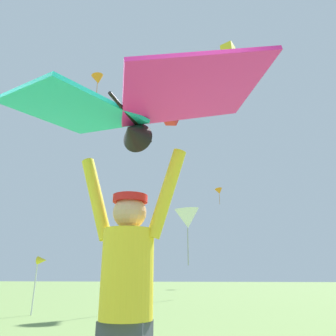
# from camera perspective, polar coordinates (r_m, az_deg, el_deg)

# --- Properties ---
(kite_flyer_person) EXTENTS (0.81, 0.39, 1.92)m
(kite_flyer_person) POSITION_cam_1_polar(r_m,az_deg,el_deg) (2.19, -7.49, -22.40)
(kite_flyer_person) COLOR #424751
(kite_flyer_person) RESTS_ON ground
(held_stunt_kite) EXTENTS (2.15, 1.26, 0.44)m
(held_stunt_kite) POSITION_cam_1_polar(r_m,az_deg,el_deg) (2.40, -7.07, 10.71)
(held_stunt_kite) COLOR black
(distant_kite_white_far_center) EXTENTS (1.89, 1.92, 3.06)m
(distant_kite_white_far_center) POSITION_cam_1_polar(r_m,az_deg,el_deg) (17.47, 3.50, -9.02)
(distant_kite_white_far_center) COLOR white
(distant_kite_orange_overhead_distant) EXTENTS (0.99, 0.94, 1.96)m
(distant_kite_orange_overhead_distant) POSITION_cam_1_polar(r_m,az_deg,el_deg) (37.07, 9.16, -4.17)
(distant_kite_orange_overhead_distant) COLOR orange
(distant_kite_orange_low_left) EXTENTS (1.58, 1.56, 2.47)m
(distant_kite_orange_low_left) POSITION_cam_1_polar(r_m,az_deg,el_deg) (30.66, -12.51, 15.25)
(distant_kite_orange_low_left) COLOR orange
(distant_kite_white_high_left) EXTENTS (1.13, 1.10, 0.41)m
(distant_kite_white_high_left) POSITION_cam_1_polar(r_m,az_deg,el_deg) (29.95, 3.12, 12.99)
(distant_kite_white_high_left) COLOR white
(distant_kite_purple_mid_right) EXTENTS (1.00, 1.11, 2.13)m
(distant_kite_purple_mid_right) POSITION_cam_1_polar(r_m,az_deg,el_deg) (24.44, 11.67, 14.39)
(distant_kite_purple_mid_right) COLOR purple
(distant_kite_red_high_right) EXTENTS (1.18, 1.16, 1.44)m
(distant_kite_red_high_right) POSITION_cam_1_polar(r_m,az_deg,el_deg) (18.53, 0.75, 9.64)
(distant_kite_red_high_right) COLOR red
(distant_kite_yellow_low_right) EXTENTS (0.68, 0.69, 0.82)m
(distant_kite_yellow_low_right) POSITION_cam_1_polar(r_m,az_deg,el_deg) (14.33, 10.82, 19.49)
(distant_kite_yellow_low_right) COLOR yellow
(marker_flag) EXTENTS (0.30, 0.24, 1.64)m
(marker_flag) POSITION_cam_1_polar(r_m,az_deg,el_deg) (10.72, -21.82, -15.66)
(marker_flag) COLOR silver
(marker_flag) RESTS_ON ground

